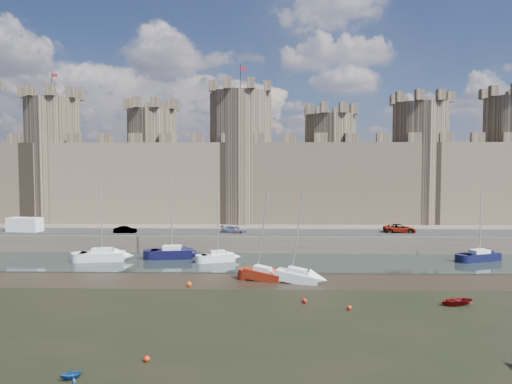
# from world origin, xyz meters

# --- Properties ---
(ground) EXTENTS (160.00, 160.00, 0.00)m
(ground) POSITION_xyz_m (0.00, 0.00, 0.00)
(ground) COLOR black
(ground) RESTS_ON ground
(seaweed_patch) EXTENTS (70.00, 34.00, 0.01)m
(seaweed_patch) POSITION_xyz_m (0.00, -6.00, 0.01)
(seaweed_patch) COLOR black
(seaweed_patch) RESTS_ON ground
(water_channel) EXTENTS (160.00, 12.00, 0.08)m
(water_channel) POSITION_xyz_m (0.00, 24.00, 0.04)
(water_channel) COLOR black
(water_channel) RESTS_ON ground
(quay) EXTENTS (160.00, 60.00, 2.50)m
(quay) POSITION_xyz_m (0.00, 60.00, 1.25)
(quay) COLOR #4C443A
(quay) RESTS_ON ground
(road) EXTENTS (160.00, 7.00, 0.10)m
(road) POSITION_xyz_m (0.00, 34.00, 2.55)
(road) COLOR black
(road) RESTS_ON quay
(castle) EXTENTS (108.50, 11.00, 29.00)m
(castle) POSITION_xyz_m (-0.64, 48.00, 11.67)
(castle) COLOR #42382B
(castle) RESTS_ON quay
(car_0) EXTENTS (3.29, 1.47, 1.10)m
(car_0) POSITION_xyz_m (-31.31, 34.63, 3.05)
(car_0) COLOR gray
(car_0) RESTS_ON quay
(car_1) EXTENTS (3.35, 1.38, 1.08)m
(car_1) POSITION_xyz_m (-14.16, 32.31, 3.04)
(car_1) COLOR gray
(car_1) RESTS_ON quay
(car_2) EXTENTS (4.12, 2.43, 1.12)m
(car_2) POSITION_xyz_m (1.89, 32.89, 3.06)
(car_2) COLOR gray
(car_2) RESTS_ON quay
(car_3) EXTENTS (4.82, 2.37, 1.32)m
(car_3) POSITION_xyz_m (26.42, 33.72, 3.16)
(car_3) COLOR gray
(car_3) RESTS_ON quay
(van) EXTENTS (5.21, 2.67, 2.17)m
(van) POSITION_xyz_m (-29.78, 33.50, 3.59)
(van) COLOR white
(van) RESTS_ON quay
(sailboat_0) EXTENTS (5.89, 3.05, 10.50)m
(sailboat_0) POSITION_xyz_m (-14.70, 24.23, 0.81)
(sailboat_0) COLOR silver
(sailboat_0) RESTS_ON ground
(sailboat_1) EXTENTS (5.67, 2.82, 10.90)m
(sailboat_1) POSITION_xyz_m (-5.96, 26.11, 0.85)
(sailboat_1) COLOR black
(sailboat_1) RESTS_ON ground
(sailboat_2) EXTENTS (4.52, 2.90, 9.09)m
(sailboat_2) POSITION_xyz_m (0.39, 24.12, 0.75)
(sailboat_2) COLOR silver
(sailboat_2) RESTS_ON ground
(sailboat_3) EXTENTS (5.67, 3.76, 9.27)m
(sailboat_3) POSITION_xyz_m (34.40, 25.53, 0.73)
(sailboat_3) COLOR black
(sailboat_3) RESTS_ON ground
(sailboat_4) EXTENTS (4.36, 2.70, 9.52)m
(sailboat_4) POSITION_xyz_m (6.24, 14.84, 0.71)
(sailboat_4) COLOR maroon
(sailboat_4) RESTS_ON ground
(sailboat_5) EXTENTS (4.73, 2.81, 9.57)m
(sailboat_5) POSITION_xyz_m (9.94, 13.97, 0.70)
(sailboat_5) COLOR silver
(sailboat_5) RESTS_ON ground
(dinghy_1) EXTENTS (1.67, 1.62, 0.67)m
(dinghy_1) POSITION_xyz_m (-4.49, -8.67, 0.33)
(dinghy_1) COLOR navy
(dinghy_1) RESTS_ON ground
(dinghy_4) EXTENTS (3.59, 3.07, 0.63)m
(dinghy_4) POSITION_xyz_m (23.42, 6.34, 0.31)
(dinghy_4) COLOR maroon
(dinghy_4) RESTS_ON ground
(buoy_1) EXTENTS (0.50, 0.50, 0.50)m
(buoy_1) POSITION_xyz_m (-1.27, 12.00, 0.25)
(buoy_1) COLOR #F34E0A
(buoy_1) RESTS_ON ground
(buoy_2) EXTENTS (0.38, 0.38, 0.38)m
(buoy_2) POSITION_xyz_m (-0.82, -6.15, 0.19)
(buoy_2) COLOR red
(buoy_2) RESTS_ON ground
(buoy_3) EXTENTS (0.42, 0.42, 0.42)m
(buoy_3) POSITION_xyz_m (10.08, 6.54, 0.21)
(buoy_3) COLOR red
(buoy_3) RESTS_ON ground
(buoy_5) EXTENTS (0.38, 0.38, 0.38)m
(buoy_5) POSITION_xyz_m (13.78, 4.66, 0.19)
(buoy_5) COLOR red
(buoy_5) RESTS_ON ground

